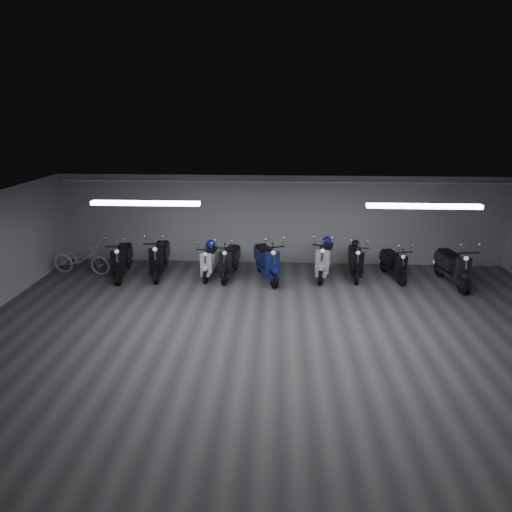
# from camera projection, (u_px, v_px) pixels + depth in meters

# --- Properties ---
(floor) EXTENTS (14.00, 10.00, 0.01)m
(floor) POSITION_uv_depth(u_px,v_px,m) (280.00, 340.00, 9.18)
(floor) COLOR #3D3D40
(floor) RESTS_ON ground
(ceiling) EXTENTS (14.00, 10.00, 0.01)m
(ceiling) POSITION_uv_depth(u_px,v_px,m) (283.00, 212.00, 8.28)
(ceiling) COLOR slate
(ceiling) RESTS_ON ground
(back_wall) EXTENTS (14.00, 0.01, 2.80)m
(back_wall) POSITION_uv_depth(u_px,v_px,m) (281.00, 220.00, 13.47)
(back_wall) COLOR #9C9C9F
(back_wall) RESTS_ON ground
(front_wall) EXTENTS (14.00, 0.01, 2.80)m
(front_wall) POSITION_uv_depth(u_px,v_px,m) (284.00, 479.00, 4.00)
(front_wall) COLOR #9C9C9F
(front_wall) RESTS_ON ground
(fluor_strip_left) EXTENTS (2.40, 0.18, 0.08)m
(fluor_strip_left) POSITION_uv_depth(u_px,v_px,m) (146.00, 203.00, 9.40)
(fluor_strip_left) COLOR white
(fluor_strip_left) RESTS_ON ceiling
(fluor_strip_right) EXTENTS (2.40, 0.18, 0.08)m
(fluor_strip_right) POSITION_uv_depth(u_px,v_px,m) (424.00, 206.00, 9.10)
(fluor_strip_right) COLOR white
(fluor_strip_right) RESTS_ON ceiling
(conduit) EXTENTS (13.60, 0.05, 0.05)m
(conduit) POSITION_uv_depth(u_px,v_px,m) (282.00, 182.00, 12.99)
(conduit) COLOR white
(conduit) RESTS_ON back_wall
(scooter_0) EXTENTS (0.89, 1.96, 1.40)m
(scooter_0) POSITION_uv_depth(u_px,v_px,m) (122.00, 254.00, 12.47)
(scooter_0) COLOR black
(scooter_0) RESTS_ON floor
(scooter_1) EXTENTS (0.81, 2.00, 1.45)m
(scooter_1) POSITION_uv_depth(u_px,v_px,m) (159.00, 252.00, 12.58)
(scooter_1) COLOR black
(scooter_1) RESTS_ON floor
(scooter_2) EXTENTS (0.65, 1.69, 1.23)m
(scooter_2) POSITION_uv_depth(u_px,v_px,m) (209.00, 256.00, 12.55)
(scooter_2) COLOR white
(scooter_2) RESTS_ON floor
(scooter_3) EXTENTS (0.86, 1.87, 1.34)m
(scooter_3) POSITION_uv_depth(u_px,v_px,m) (230.00, 256.00, 12.46)
(scooter_3) COLOR black
(scooter_3) RESTS_ON floor
(scooter_4) EXTENTS (1.26, 2.06, 1.46)m
(scooter_4) POSITION_uv_depth(u_px,v_px,m) (267.00, 256.00, 12.26)
(scooter_4) COLOR navy
(scooter_4) RESTS_ON floor
(scooter_6) EXTENTS (1.08, 2.02, 1.43)m
(scooter_6) POSITION_uv_depth(u_px,v_px,m) (325.00, 254.00, 12.48)
(scooter_6) COLOR #B6B6BA
(scooter_6) RESTS_ON floor
(scooter_7) EXTENTS (0.73, 1.84, 1.34)m
(scooter_7) POSITION_uv_depth(u_px,v_px,m) (356.00, 255.00, 12.48)
(scooter_7) COLOR black
(scooter_7) RESTS_ON floor
(scooter_8) EXTENTS (0.89, 1.71, 1.21)m
(scooter_8) POSITION_uv_depth(u_px,v_px,m) (394.00, 259.00, 12.36)
(scooter_8) COLOR black
(scooter_8) RESTS_ON floor
(scooter_9) EXTENTS (0.90, 1.98, 1.42)m
(scooter_9) POSITION_uv_depth(u_px,v_px,m) (454.00, 261.00, 11.89)
(scooter_9) COLOR black
(scooter_9) RESTS_ON floor
(bicycle) EXTENTS (1.84, 0.83, 1.15)m
(bicycle) POSITION_uv_depth(u_px,v_px,m) (81.00, 256.00, 12.74)
(bicycle) COLOR silver
(bicycle) RESTS_ON floor
(helmet_0) EXTENTS (0.28, 0.28, 0.28)m
(helmet_0) POSITION_uv_depth(u_px,v_px,m) (211.00, 245.00, 12.68)
(helmet_0) COLOR #0C158A
(helmet_0) RESTS_ON scooter_2
(helmet_1) EXTENTS (0.28, 0.28, 0.28)m
(helmet_1) POSITION_uv_depth(u_px,v_px,m) (327.00, 241.00, 12.62)
(helmet_1) COLOR #120D90
(helmet_1) RESTS_ON scooter_6
(helmet_2) EXTENTS (0.23, 0.23, 0.23)m
(helmet_2) POSITION_uv_depth(u_px,v_px,m) (356.00, 244.00, 12.63)
(helmet_2) COLOR black
(helmet_2) RESTS_ON scooter_7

